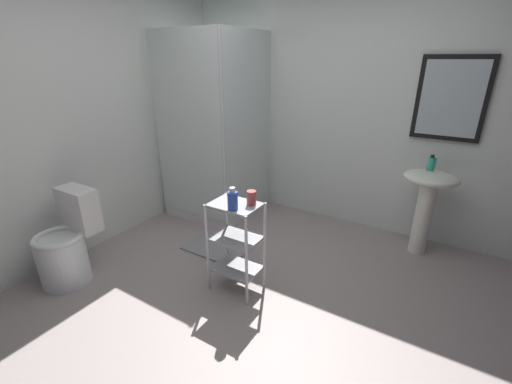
{
  "coord_description": "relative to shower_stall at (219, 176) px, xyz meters",
  "views": [
    {
      "loc": [
        1.06,
        -1.65,
        1.73
      ],
      "look_at": [
        -0.21,
        0.42,
        0.75
      ],
      "focal_mm": 23.36,
      "sensor_mm": 36.0,
      "label": 1
    }
  ],
  "objects": [
    {
      "name": "shower_stall",
      "position": [
        0.0,
        0.0,
        0.0
      ],
      "size": [
        0.92,
        0.92,
        2.0
      ],
      "color": "white",
      "rests_on": "ground_plane"
    },
    {
      "name": "bath_mat",
      "position": [
        0.47,
        -0.67,
        -0.45
      ],
      "size": [
        0.6,
        0.4,
        0.02
      ],
      "primitive_type": "cube",
      "color": "gray",
      "rests_on": "ground_plane"
    },
    {
      "name": "hand_soap_bottle",
      "position": [
        2.11,
        0.31,
        0.41
      ],
      "size": [
        0.06,
        0.06,
        0.14
      ],
      "color": "#2DBC99",
      "rests_on": "pedestal_sink"
    },
    {
      "name": "pedestal_sink",
      "position": [
        2.14,
        0.3,
        0.12
      ],
      "size": [
        0.46,
        0.37,
        0.81
      ],
      "color": "white",
      "rests_on": "ground_plane"
    },
    {
      "name": "shampoo_bottle_blue",
      "position": [
        1.01,
        -1.14,
        0.35
      ],
      "size": [
        0.07,
        0.07,
        0.17
      ],
      "color": "blue",
      "rests_on": "storage_cart"
    },
    {
      "name": "storage_cart",
      "position": [
        0.97,
        -1.06,
        -0.03
      ],
      "size": [
        0.38,
        0.28,
        0.74
      ],
      "color": "silver",
      "rests_on": "ground_plane"
    },
    {
      "name": "ground_plane",
      "position": [
        1.21,
        -1.22,
        -0.47
      ],
      "size": [
        4.2,
        4.2,
        0.02
      ],
      "primitive_type": "cube",
      "color": "gray"
    },
    {
      "name": "wall_back",
      "position": [
        1.22,
        0.63,
        0.79
      ],
      "size": [
        4.2,
        0.14,
        2.5
      ],
      "color": "silver",
      "rests_on": "ground_plane"
    },
    {
      "name": "sink_faucet",
      "position": [
        2.14,
        0.42,
        0.4
      ],
      "size": [
        0.03,
        0.03,
        0.1
      ],
      "primitive_type": "cylinder",
      "color": "silver",
      "rests_on": "pedestal_sink"
    },
    {
      "name": "rinse_cup",
      "position": [
        1.08,
        -1.0,
        0.33
      ],
      "size": [
        0.07,
        0.07,
        0.11
      ],
      "primitive_type": "cylinder",
      "color": "#B24742",
      "rests_on": "storage_cart"
    },
    {
      "name": "toilet",
      "position": [
        -0.27,
        -1.68,
        -0.15
      ],
      "size": [
        0.37,
        0.49,
        0.76
      ],
      "color": "white",
      "rests_on": "ground_plane"
    },
    {
      "name": "wall_left",
      "position": [
        -0.64,
        -1.22,
        0.79
      ],
      "size": [
        0.1,
        4.2,
        2.5
      ],
      "primitive_type": "cube",
      "color": "silver",
      "rests_on": "ground_plane"
    }
  ]
}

